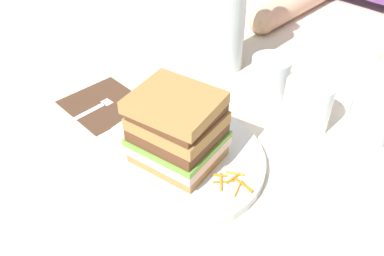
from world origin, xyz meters
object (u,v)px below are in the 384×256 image
Objects in this scene: knife at (275,224)px; napkin_dark at (104,104)px; juice_glass at (307,107)px; empty_tumbler_2 at (370,120)px; main_plate at (178,161)px; sandwich at (177,129)px; empty_tumbler_1 at (270,76)px; empty_tumbler_0 at (372,89)px; fork at (94,107)px.

napkin_dark is at bearing 178.83° from knife.
empty_tumbler_2 is at bearing 23.97° from juice_glass.
juice_glass reaches higher than napkin_dark.
napkin_dark is at bearing -148.13° from empty_tumbler_2.
main_plate reaches higher than knife.
knife is (0.17, 0.01, -0.07)m from sandwich.
empty_tumbler_1 is at bearing 159.16° from juice_glass.
napkin_dark is 0.48m from empty_tumbler_0.
napkin_dark is (-0.21, 0.02, -0.07)m from sandwich.
empty_tumbler_2 is (0.18, 0.26, 0.03)m from main_plate.
juice_glass is at bearing -20.84° from empty_tumbler_1.
empty_tumbler_1 is (-0.19, 0.25, 0.04)m from knife.
fork is 2.23× the size of empty_tumbler_2.
sandwich reaches higher than empty_tumbler_2.
empty_tumbler_2 is (0.04, -0.09, -0.00)m from empty_tumbler_0.
fork is 0.83× the size of knife.
sandwich is 0.26m from empty_tumbler_1.
empty_tumbler_0 is 0.10m from empty_tumbler_2.
napkin_dark and knife have the same top height.
knife is (0.39, 0.01, -0.00)m from fork.
juice_glass is at bearing -156.03° from empty_tumbler_2.
sandwich is 1.84× the size of empty_tumbler_2.
juice_glass is 1.14× the size of empty_tumbler_2.
empty_tumbler_1 is (-0.02, 0.26, 0.03)m from main_plate.
fork is 0.39m from knife.
empty_tumbler_2 is (0.19, 0.00, 0.00)m from empty_tumbler_1.
fork reaches higher than napkin_dark.
juice_glass is (0.09, 0.22, 0.03)m from main_plate.
fork is at bearing -178.38° from main_plate.
napkin_dark is 0.46m from empty_tumbler_2.
knife is (0.39, -0.01, 0.00)m from napkin_dark.
main_plate is 1.60× the size of fork.
juice_glass reaches higher than knife.
fork is at bearing -177.87° from knife.
sandwich is 0.37m from empty_tumbler_0.
fork is 0.50m from empty_tumbler_0.
empty_tumbler_1 is at bearing 127.71° from knife.
juice_glass reaches higher than empty_tumbler_1.
main_plate is 1.94× the size of sandwich.
juice_glass is 1.11× the size of empty_tumbler_0.
empty_tumbler_1 reaches higher than knife.
juice_glass is 1.16× the size of empty_tumbler_1.
empty_tumbler_2 is (0.09, 0.04, -0.00)m from juice_glass.
knife is at bearing -66.81° from juice_glass.
knife is 2.62× the size of empty_tumbler_0.
main_plate is 0.17m from knife.
juice_glass reaches higher than empty_tumbler_0.
empty_tumbler_1 is at bearing 50.88° from napkin_dark.
sandwich is 0.32m from empty_tumbler_2.
empty_tumbler_0 is at bearing 45.10° from fork.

